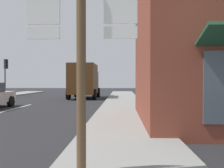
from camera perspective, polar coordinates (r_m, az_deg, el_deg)
ground_plane at (r=15.05m, az=-21.38°, el=-5.30°), size 80.00×80.00×0.00m
sidewalk_right at (r=11.81m, az=2.84°, el=-6.55°), size 2.61×44.00×0.14m
delivery_truck at (r=21.83m, az=-6.60°, el=0.93°), size 2.48×5.00×3.05m
route_sign_post at (r=3.63m, az=-7.25°, el=6.27°), size 1.66×0.14×3.20m
traffic_light_far_left at (r=25.38m, az=-23.80°, el=3.23°), size 0.30×0.49×3.66m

